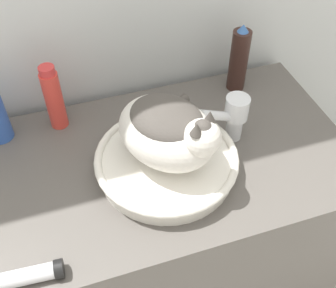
% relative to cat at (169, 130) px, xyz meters
% --- Properties ---
extents(vanity_counter, '(1.08, 0.57, 0.81)m').
position_rel_cat_xyz_m(vanity_counter, '(-0.04, 0.05, -0.55)').
color(vanity_counter, '#56514C').
rests_on(vanity_counter, ground_plane).
extents(sink_basin, '(0.36, 0.36, 0.06)m').
position_rel_cat_xyz_m(sink_basin, '(-0.00, 0.00, -0.11)').
color(sink_basin, white).
rests_on(sink_basin, vanity_counter).
extents(cat, '(0.29, 0.34, 0.18)m').
position_rel_cat_xyz_m(cat, '(0.00, 0.00, 0.00)').
color(cat, silver).
rests_on(cat, sink_basin).
extents(faucet, '(0.16, 0.08, 0.15)m').
position_rel_cat_xyz_m(faucet, '(0.19, 0.06, -0.06)').
color(faucet, silver).
rests_on(faucet, vanity_counter).
extents(hairspray_can_black, '(0.05, 0.05, 0.21)m').
position_rel_cat_xyz_m(hairspray_can_black, '(0.30, 0.26, -0.04)').
color(hairspray_can_black, '#331E19').
rests_on(hairspray_can_black, vanity_counter).
extents(shampoo_bottle_tall, '(0.05, 0.05, 0.19)m').
position_rel_cat_xyz_m(shampoo_bottle_tall, '(-0.24, 0.26, -0.05)').
color(shampoo_bottle_tall, '#DB3D33').
rests_on(shampoo_bottle_tall, vanity_counter).
extents(cream_tube, '(0.16, 0.05, 0.04)m').
position_rel_cat_xyz_m(cream_tube, '(-0.37, -0.19, -0.13)').
color(cream_tube, silver).
rests_on(cream_tube, vanity_counter).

